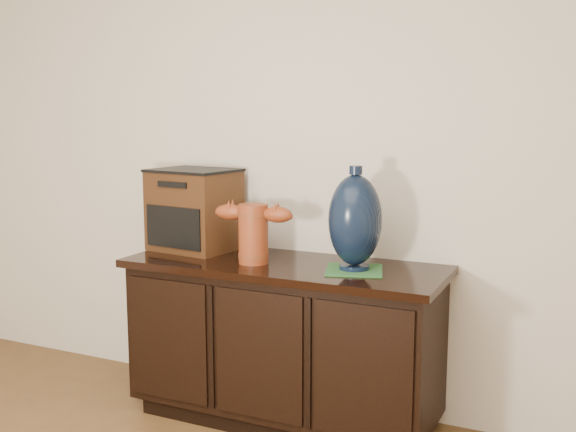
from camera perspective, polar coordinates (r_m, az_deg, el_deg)
The scene contains 6 objects.
sideboard at distance 3.16m, azimuth -0.35°, elevation -10.51°, with size 1.46×0.56×0.75m.
terracotta_vessel at distance 3.02m, azimuth -2.95°, elevation -1.20°, with size 0.38×0.15×0.27m.
tv_radio at distance 3.35m, azimuth -7.94°, elevation 0.55°, with size 0.44×0.37×0.40m.
green_mat at distance 2.92m, azimuth 5.63°, elevation -4.56°, with size 0.24×0.24×0.01m, color #2B5F2E.
lamp_base at distance 2.87m, azimuth 5.69°, elevation -0.38°, with size 0.29×0.29×0.44m.
spray_can at distance 3.24m, azimuth -3.26°, elevation -1.76°, with size 0.06×0.06×0.17m.
Camera 1 is at (1.28, -0.47, 1.43)m, focal length 42.00 mm.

